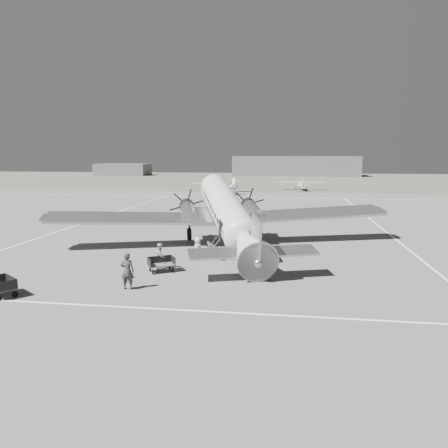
{
  "coord_description": "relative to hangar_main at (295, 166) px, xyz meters",
  "views": [
    {
      "loc": [
        3.06,
        -32.52,
        6.98
      ],
      "look_at": [
        -1.42,
        -2.59,
        2.2
      ],
      "focal_mm": 35.0,
      "sensor_mm": 36.0,
      "label": 1
    }
  ],
  "objects": [
    {
      "name": "baggage_cart_far",
      "position": [
        -16.04,
        -133.37,
        -2.82
      ],
      "size": [
        2.07,
        1.96,
        0.96
      ],
      "primitive_type": null,
      "rotation": [
        0.0,
        0.0,
        -0.62
      ],
      "color": "#555555",
      "rests_on": "ground"
    },
    {
      "name": "shed_secondary",
      "position": [
        -60.0,
        -5.0,
        -1.3
      ],
      "size": [
        18.0,
        10.0,
        4.0
      ],
      "primitive_type": "cube",
      "color": "#555555",
      "rests_on": "ground"
    },
    {
      "name": "taxi_line_near",
      "position": [
        -5.0,
        -134.0,
        -3.29
      ],
      "size": [
        60.0,
        0.15,
        0.01
      ],
      "primitive_type": "cube",
      "color": "white",
      "rests_on": "ground"
    },
    {
      "name": "passenger",
      "position": [
        -7.91,
        -124.54,
        -2.52
      ],
      "size": [
        0.51,
        0.77,
        1.57
      ],
      "primitive_type": "imported",
      "rotation": [
        0.0,
        0.0,
        1.56
      ],
      "color": "#BABBB8",
      "rests_on": "ground"
    },
    {
      "name": "baggage_cart_near",
      "position": [
        -9.48,
        -127.73,
        -2.85
      ],
      "size": [
        1.96,
        1.8,
        0.91
      ],
      "primitive_type": null,
      "rotation": [
        0.0,
        0.0,
        0.55
      ],
      "color": "#555555",
      "rests_on": "ground"
    },
    {
      "name": "ground",
      "position": [
        -5.0,
        -120.0,
        -3.3
      ],
      "size": [
        260.0,
        260.0,
        0.0
      ],
      "primitive_type": "plane",
      "color": "slate",
      "rests_on": "ground"
    },
    {
      "name": "taxi_line_right",
      "position": [
        7.0,
        -120.0,
        -3.29
      ],
      "size": [
        0.15,
        80.0,
        0.01
      ],
      "primitive_type": "cube",
      "color": "white",
      "rests_on": "ground"
    },
    {
      "name": "hangar_main",
      "position": [
        0.0,
        0.0,
        0.0
      ],
      "size": [
        42.0,
        14.0,
        6.6
      ],
      "color": "#5E5E5E",
      "rests_on": "ground"
    },
    {
      "name": "light_plane_left",
      "position": [
        -14.36,
        -72.18,
        -2.16
      ],
      "size": [
        14.14,
        13.87,
        2.28
      ],
      "primitive_type": null,
      "rotation": [
        0.0,
        0.0,
        0.69
      ],
      "color": "silver",
      "rests_on": "ground"
    },
    {
      "name": "ground_crew",
      "position": [
        -10.23,
        -131.35,
        -2.31
      ],
      "size": [
        0.73,
        0.49,
        1.97
      ],
      "primitive_type": "imported",
      "rotation": [
        0.0,
        0.0,
        3.16
      ],
      "color": "#303030",
      "rests_on": "ground"
    },
    {
      "name": "light_plane_right",
      "position": [
        0.43,
        -63.58,
        -2.32
      ],
      "size": [
        9.74,
        8.04,
        1.95
      ],
      "primitive_type": null,
      "rotation": [
        0.0,
        0.0,
        0.04
      ],
      "color": "silver",
      "rests_on": "ground"
    },
    {
      "name": "ramp_agent",
      "position": [
        -9.74,
        -127.06,
        -2.49
      ],
      "size": [
        0.62,
        0.8,
        1.62
      ],
      "primitive_type": "imported",
      "rotation": [
        0.0,
        0.0,
        1.56
      ],
      "color": "#AFAFAD",
      "rests_on": "ground"
    },
    {
      "name": "dc3_airliner",
      "position": [
        -6.42,
        -120.59,
        -0.7
      ],
      "size": [
        31.93,
        26.62,
        5.21
      ],
      "primitive_type": null,
      "rotation": [
        0.0,
        0.0,
        0.32
      ],
      "color": "silver",
      "rests_on": "ground"
    },
    {
      "name": "taxi_line_horizon",
      "position": [
        -5.0,
        -80.0,
        -3.29
      ],
      "size": [
        90.0,
        0.15,
        0.01
      ],
      "primitive_type": "cube",
      "color": "white",
      "rests_on": "ground"
    },
    {
      "name": "taxi_line_left",
      "position": [
        -23.0,
        -110.0,
        -3.29
      ],
      "size": [
        0.15,
        60.0,
        0.01
      ],
      "primitive_type": "cube",
      "color": "white",
      "rests_on": "ground"
    },
    {
      "name": "grass_infield",
      "position": [
        -5.0,
        -25.0,
        -3.3
      ],
      "size": [
        260.0,
        90.0,
        0.01
      ],
      "primitive_type": "cube",
      "color": "#575649",
      "rests_on": "ground"
    }
  ]
}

